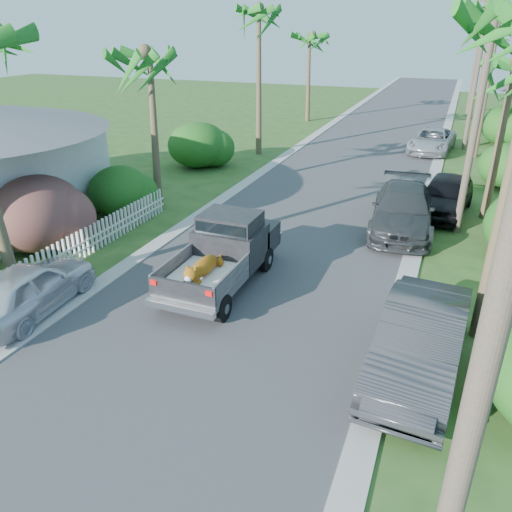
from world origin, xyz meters
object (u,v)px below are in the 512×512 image
at_px(utility_pole_d, 476,58).
at_px(palm_r_d, 494,31).
at_px(palm_l_c, 259,9).
at_px(parked_car_rm, 403,210).
at_px(pickup_truck, 227,249).
at_px(utility_pole_a, 490,345).
at_px(parked_car_rn, 420,343).
at_px(parked_car_ln, 28,289).
at_px(palm_l_b, 148,53).
at_px(palm_l_d, 310,35).
at_px(utility_pole_c, 477,72).
at_px(parked_car_rf, 445,195).
at_px(parked_car_rd, 432,141).
at_px(utility_pole_b, 479,107).
at_px(palm_r_c, 502,5).

bearing_deg(utility_pole_d, palm_r_d, -73.30).
bearing_deg(palm_l_c, palm_r_d, 55.22).
bearing_deg(parked_car_rm, pickup_truck, -130.02).
distance_m(pickup_truck, utility_pole_a, 11.07).
height_order(palm_r_d, utility_pole_a, utility_pole_a).
xyz_separation_m(parked_car_rn, parked_car_ln, (-10.00, -1.14, -0.10)).
xyz_separation_m(palm_l_b, palm_l_d, (0.30, 22.00, 0.29)).
bearing_deg(parked_car_ln, palm_r_d, -111.11).
height_order(palm_l_d, palm_r_d, palm_r_d).
distance_m(parked_car_rn, utility_pole_c, 24.63).
relative_size(parked_car_rf, parked_car_rd, 0.92).
height_order(parked_car_rn, utility_pole_a, utility_pole_a).
height_order(parked_car_rf, parked_car_rd, parked_car_rf).
xyz_separation_m(parked_car_rn, utility_pole_a, (0.60, -5.67, 3.79)).
bearing_deg(parked_car_rm, utility_pole_a, -86.49).
distance_m(palm_l_c, palm_l_d, 12.10).
bearing_deg(utility_pole_b, palm_l_d, 119.95).
relative_size(pickup_truck, parked_car_ln, 1.22).
height_order(palm_l_b, palm_r_d, palm_r_d).
height_order(pickup_truck, palm_l_b, palm_l_b).
bearing_deg(palm_l_c, palm_r_c, 18.15).
xyz_separation_m(palm_l_b, utility_pole_c, (12.40, 16.00, -1.55)).
relative_size(parked_car_rd, utility_pole_d, 0.56).
bearing_deg(utility_pole_d, utility_pole_c, -90.00).
relative_size(parked_car_rm, parked_car_rf, 1.19).
height_order(pickup_truck, palm_r_c, palm_r_c).
bearing_deg(parked_car_rf, parked_car_rn, -82.82).
relative_size(utility_pole_a, utility_pole_b, 1.00).
distance_m(parked_car_ln, utility_pole_b, 15.40).
bearing_deg(palm_l_b, pickup_truck, -43.99).
relative_size(parked_car_rd, palm_l_c, 0.54).
bearing_deg(parked_car_rm, parked_car_rd, 85.18).
distance_m(utility_pole_a, utility_pole_c, 30.00).
bearing_deg(parked_car_rn, parked_car_rm, 102.94).
bearing_deg(palm_r_d, pickup_truck, -102.28).
height_order(palm_l_c, palm_r_d, palm_l_c).
bearing_deg(palm_r_c, palm_l_d, 147.79).
bearing_deg(parked_car_rf, utility_pole_c, 94.54).
bearing_deg(palm_l_c, palm_l_b, -94.57).
bearing_deg(parked_car_rd, palm_l_d, 149.01).
height_order(parked_car_rd, utility_pole_c, utility_pole_c).
bearing_deg(palm_l_b, parked_car_rf, 14.26).
distance_m(pickup_truck, parked_car_rd, 20.59).
distance_m(palm_r_c, utility_pole_b, 13.48).
bearing_deg(utility_pole_c, palm_r_c, -73.30).
distance_m(parked_car_rf, utility_pole_b, 4.35).
height_order(palm_l_c, utility_pole_d, palm_l_c).
bearing_deg(parked_car_rf, palm_r_d, 93.75).
relative_size(parked_car_ln, utility_pole_a, 0.46).
xyz_separation_m(pickup_truck, parked_car_rn, (5.85, -2.59, -0.20)).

